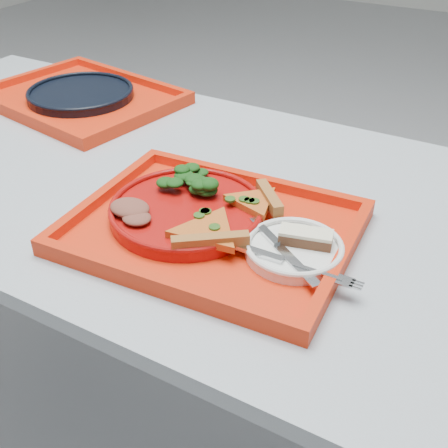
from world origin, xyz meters
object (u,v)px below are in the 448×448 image
Objects in this scene: tray_main at (212,231)px; dinner_plate at (187,212)px; dessert_bar at (306,237)px; tray_far at (82,100)px; navy_plate at (81,95)px.

tray_main is 1.73× the size of dinner_plate.
dessert_bar reaches higher than tray_main.
tray_far is 0.80m from dessert_bar.
tray_main is at bearing 172.34° from dessert_bar.
tray_far is (-0.58, 0.34, 0.00)m from tray_main.
dinner_plate is (-0.05, 0.01, 0.02)m from tray_main.
navy_plate reaches higher than tray_far.
dinner_plate reaches higher than tray_far.
dinner_plate reaches higher than navy_plate.
navy_plate is 0.80m from dessert_bar.
dinner_plate is 3.02× the size of dessert_bar.
tray_far is at bearing 142.21° from dessert_bar.
navy_plate reaches higher than tray_main.
tray_far is at bearing 0.00° from navy_plate.
dinner_plate reaches higher than tray_main.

